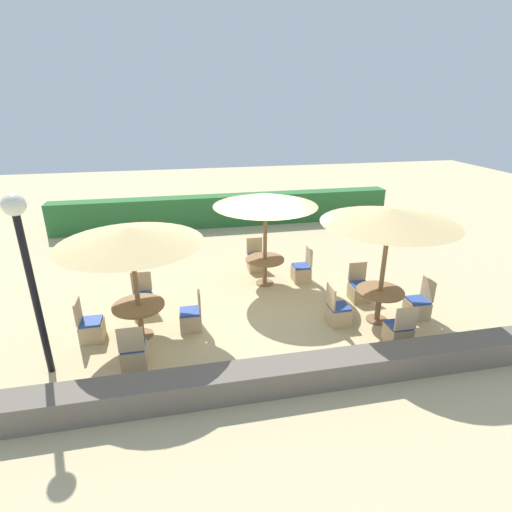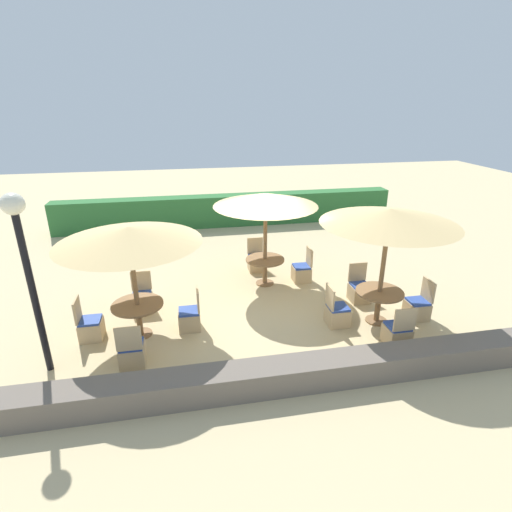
{
  "view_description": "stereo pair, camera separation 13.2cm",
  "coord_description": "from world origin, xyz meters",
  "px_view_note": "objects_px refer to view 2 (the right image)",
  "views": [
    {
      "loc": [
        -1.91,
        -8.72,
        4.7
      ],
      "look_at": [
        0.0,
        0.6,
        0.9
      ],
      "focal_mm": 28.0,
      "sensor_mm": 36.0,
      "label": 1
    },
    {
      "loc": [
        -1.78,
        -8.75,
        4.7
      ],
      "look_at": [
        0.0,
        0.6,
        0.9
      ],
      "focal_mm": 28.0,
      "sensor_mm": 36.0,
      "label": 2
    }
  ],
  "objects_px": {
    "patio_chair_front_right_east": "(418,308)",
    "parasol_front_left": "(129,235)",
    "round_table_center": "(265,264)",
    "patio_chair_front_left_south": "(132,353)",
    "round_table_front_left": "(138,311)",
    "patio_chair_front_right_north": "(359,291)",
    "patio_chair_front_right_west": "(337,314)",
    "patio_chair_center_east": "(302,272)",
    "round_table_front_right": "(379,298)",
    "patio_chair_front_right_south": "(397,333)",
    "patio_chair_front_left_west": "(90,327)",
    "parasol_front_right": "(389,217)",
    "patio_chair_front_left_east": "(190,318)",
    "patio_chair_front_left_north": "(142,300)",
    "lamp_post": "(23,251)",
    "patio_chair_center_north": "(256,261)",
    "parasol_center": "(266,200)"
  },
  "relations": [
    {
      "from": "patio_chair_center_north",
      "to": "patio_chair_front_left_north",
      "type": "relative_size",
      "value": 1.0
    },
    {
      "from": "patio_chair_front_right_north",
      "to": "patio_chair_front_right_west",
      "type": "relative_size",
      "value": 1.0
    },
    {
      "from": "patio_chair_front_right_east",
      "to": "patio_chair_front_right_south",
      "type": "bearing_deg",
      "value": 131.83
    },
    {
      "from": "lamp_post",
      "to": "patio_chair_front_left_west",
      "type": "distance_m",
      "value": 2.36
    },
    {
      "from": "patio_chair_center_east",
      "to": "patio_chair_front_right_south",
      "type": "xyz_separation_m",
      "value": [
        1.0,
        -3.3,
        0.0
      ]
    },
    {
      "from": "lamp_post",
      "to": "patio_chair_front_left_south",
      "type": "bearing_deg",
      "value": -5.86
    },
    {
      "from": "round_table_center",
      "to": "round_table_front_left",
      "type": "xyz_separation_m",
      "value": [
        -3.11,
        -1.95,
        0.01
      ]
    },
    {
      "from": "round_table_front_right",
      "to": "patio_chair_front_left_south",
      "type": "xyz_separation_m",
      "value": [
        -5.23,
        -0.61,
        -0.32
      ]
    },
    {
      "from": "round_table_center",
      "to": "parasol_front_right",
      "type": "distance_m",
      "value": 3.67
    },
    {
      "from": "round_table_front_left",
      "to": "parasol_front_right",
      "type": "bearing_deg",
      "value": -4.72
    },
    {
      "from": "round_table_front_right",
      "to": "patio_chair_front_left_west",
      "type": "xyz_separation_m",
      "value": [
        -6.17,
        0.48,
        -0.32
      ]
    },
    {
      "from": "patio_chair_center_east",
      "to": "patio_chair_center_north",
      "type": "height_order",
      "value": "same"
    },
    {
      "from": "round_table_front_right",
      "to": "patio_chair_front_right_west",
      "type": "relative_size",
      "value": 1.11
    },
    {
      "from": "patio_chair_front_left_west",
      "to": "patio_chair_front_left_south",
      "type": "relative_size",
      "value": 1.0
    },
    {
      "from": "patio_chair_front_right_north",
      "to": "round_table_front_left",
      "type": "xyz_separation_m",
      "value": [
        -5.2,
        -0.58,
        0.31
      ]
    },
    {
      "from": "patio_chair_center_east",
      "to": "parasol_front_left",
      "type": "xyz_separation_m",
      "value": [
        -4.14,
        -1.95,
        1.97
      ]
    },
    {
      "from": "round_table_front_right",
      "to": "patio_chair_front_left_west",
      "type": "bearing_deg",
      "value": 175.55
    },
    {
      "from": "patio_chair_front_right_north",
      "to": "patio_chair_front_left_south",
      "type": "bearing_deg",
      "value": 17.02
    },
    {
      "from": "round_table_front_right",
      "to": "round_table_front_left",
      "type": "bearing_deg",
      "value": 175.28
    },
    {
      "from": "parasol_center",
      "to": "round_table_center",
      "type": "xyz_separation_m",
      "value": [
        0.0,
        -0.0,
        -1.75
      ]
    },
    {
      "from": "patio_chair_center_east",
      "to": "round_table_front_right",
      "type": "distance_m",
      "value": 2.61
    },
    {
      "from": "round_table_front_right",
      "to": "parasol_front_left",
      "type": "xyz_separation_m",
      "value": [
        -5.17,
        0.43,
        1.65
      ]
    },
    {
      "from": "patio_chair_front_right_north",
      "to": "patio_chair_front_left_west",
      "type": "bearing_deg",
      "value": 4.83
    },
    {
      "from": "patio_chair_front_right_west",
      "to": "lamp_post",
      "type": "bearing_deg",
      "value": -85.07
    },
    {
      "from": "round_table_front_right",
      "to": "parasol_front_left",
      "type": "height_order",
      "value": "parasol_front_left"
    },
    {
      "from": "round_table_front_left",
      "to": "patio_chair_front_left_south",
      "type": "distance_m",
      "value": 1.08
    },
    {
      "from": "patio_chair_front_right_east",
      "to": "patio_chair_center_east",
      "type": "bearing_deg",
      "value": 39.62
    },
    {
      "from": "patio_chair_front_right_east",
      "to": "parasol_front_left",
      "type": "relative_size",
      "value": 0.33
    },
    {
      "from": "parasol_center",
      "to": "patio_chair_front_right_east",
      "type": "distance_m",
      "value": 4.38
    },
    {
      "from": "round_table_front_left",
      "to": "patio_chair_front_left_east",
      "type": "relative_size",
      "value": 1.14
    },
    {
      "from": "patio_chair_front_right_south",
      "to": "parasol_front_left",
      "type": "xyz_separation_m",
      "value": [
        -5.14,
        1.36,
        1.97
      ]
    },
    {
      "from": "round_table_front_left",
      "to": "patio_chair_front_left_north",
      "type": "bearing_deg",
      "value": 91.09
    },
    {
      "from": "round_table_front_right",
      "to": "patio_chair_front_left_south",
      "type": "relative_size",
      "value": 1.11
    },
    {
      "from": "parasol_front_left",
      "to": "patio_chair_front_left_west",
      "type": "bearing_deg",
      "value": 176.95
    },
    {
      "from": "patio_chair_center_east",
      "to": "patio_chair_front_right_east",
      "type": "distance_m",
      "value": 3.13
    },
    {
      "from": "patio_chair_front_right_north",
      "to": "patio_chair_front_left_south",
      "type": "distance_m",
      "value": 5.5
    },
    {
      "from": "patio_chair_front_left_east",
      "to": "patio_chair_front_right_south",
      "type": "bearing_deg",
      "value": -109.08
    },
    {
      "from": "patio_chair_front_right_north",
      "to": "patio_chair_front_left_north",
      "type": "bearing_deg",
      "value": -5.23
    },
    {
      "from": "patio_chair_front_right_north",
      "to": "patio_chair_front_right_east",
      "type": "bearing_deg",
      "value": 132.2
    },
    {
      "from": "patio_chair_front_right_east",
      "to": "round_table_front_left",
      "type": "xyz_separation_m",
      "value": [
        -6.14,
        0.46,
        0.31
      ]
    },
    {
      "from": "parasol_front_left",
      "to": "patio_chair_center_east",
      "type": "bearing_deg",
      "value": 25.17
    },
    {
      "from": "patio_chair_front_right_west",
      "to": "patio_chair_front_left_north",
      "type": "bearing_deg",
      "value": -108.57
    },
    {
      "from": "lamp_post",
      "to": "patio_chair_front_left_north",
      "type": "height_order",
      "value": "lamp_post"
    },
    {
      "from": "round_table_center",
      "to": "patio_chair_front_left_south",
      "type": "xyz_separation_m",
      "value": [
        -3.17,
        -2.98,
        -0.3
      ]
    },
    {
      "from": "parasol_front_right",
      "to": "patio_chair_front_left_east",
      "type": "xyz_separation_m",
      "value": [
        -4.12,
        0.49,
        -2.18
      ]
    },
    {
      "from": "patio_chair_front_right_south",
      "to": "patio_chair_front_left_east",
      "type": "bearing_deg",
      "value": 160.92
    },
    {
      "from": "patio_chair_center_east",
      "to": "patio_chair_front_right_west",
      "type": "height_order",
      "value": "same"
    },
    {
      "from": "parasol_front_right",
      "to": "parasol_front_left",
      "type": "distance_m",
      "value": 5.2
    },
    {
      "from": "lamp_post",
      "to": "patio_chair_center_east",
      "type": "xyz_separation_m",
      "value": [
        5.71,
        2.83,
        -2.09
      ]
    },
    {
      "from": "round_table_front_right",
      "to": "patio_chair_front_right_east",
      "type": "xyz_separation_m",
      "value": [
        0.97,
        -0.04,
        -0.32
      ]
    }
  ]
}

